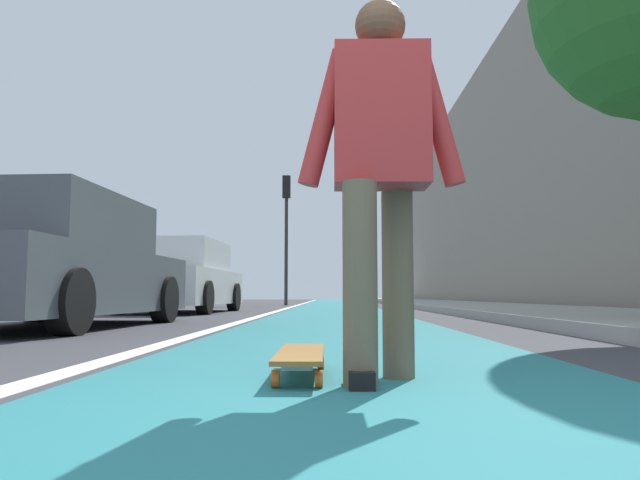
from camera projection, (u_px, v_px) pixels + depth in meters
The scene contains 10 objects.
ground_plane at pixel (337, 315), 11.11m from camera, with size 80.00×80.00×0.00m, color #38383D.
bike_lane_paint at pixel (334, 304), 25.05m from camera, with size 56.00×2.35×0.00m, color #237075.
lane_stripe_white at pixel (296, 306), 21.10m from camera, with size 52.00×0.16×0.01m, color silver.
sidewalk_curb at pixel (452, 305), 19.01m from camera, with size 52.00×3.20×0.13m, color #9E9B93.
building_facade at pixel (493, 186), 23.34m from camera, with size 40.00×1.20×9.00m, color gray.
skateboard at pixel (301, 356), 2.69m from camera, with size 0.84×0.21×0.11m.
skater_person at pixel (380, 160), 2.61m from camera, with size 0.46×0.72×1.64m.
parked_car_near at pixel (49, 265), 6.84m from camera, with size 4.34×2.13×1.46m.
parked_car_mid at pixel (182, 278), 12.76m from camera, with size 4.48×1.97×1.48m.
traffic_light at pixel (286, 216), 21.93m from camera, with size 0.33×0.28×4.64m.
Camera 1 is at (-1.19, 0.09, 0.36)m, focal length 34.44 mm.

